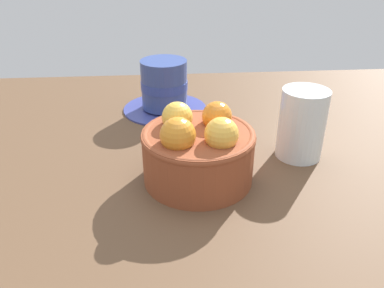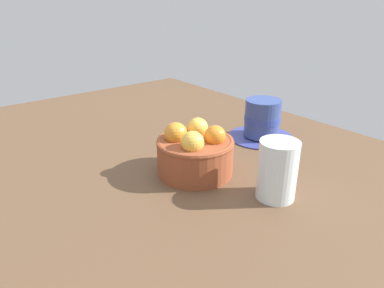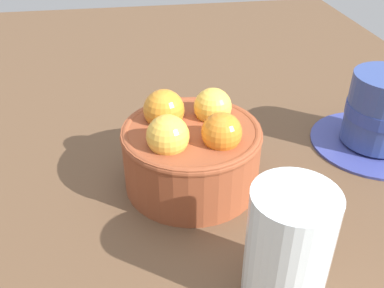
# 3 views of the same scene
# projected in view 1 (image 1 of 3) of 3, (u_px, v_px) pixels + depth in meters

# --- Properties ---
(ground_plane) EXTENTS (1.31, 0.83, 0.03)m
(ground_plane) POSITION_uv_depth(u_px,v_px,m) (198.00, 188.00, 0.49)
(ground_plane) COLOR brown
(terracotta_bowl) EXTENTS (0.14, 0.14, 0.09)m
(terracotta_bowl) POSITION_uv_depth(u_px,v_px,m) (198.00, 149.00, 0.46)
(terracotta_bowl) COLOR brown
(terracotta_bowl) RESTS_ON ground_plane
(coffee_cup) EXTENTS (0.14, 0.14, 0.09)m
(coffee_cup) POSITION_uv_depth(u_px,v_px,m) (164.00, 88.00, 0.66)
(coffee_cup) COLOR #373E89
(coffee_cup) RESTS_ON ground_plane
(water_glass) EXTENTS (0.06, 0.06, 0.10)m
(water_glass) POSITION_uv_depth(u_px,v_px,m) (302.00, 124.00, 0.51)
(water_glass) COLOR silver
(water_glass) RESTS_ON ground_plane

